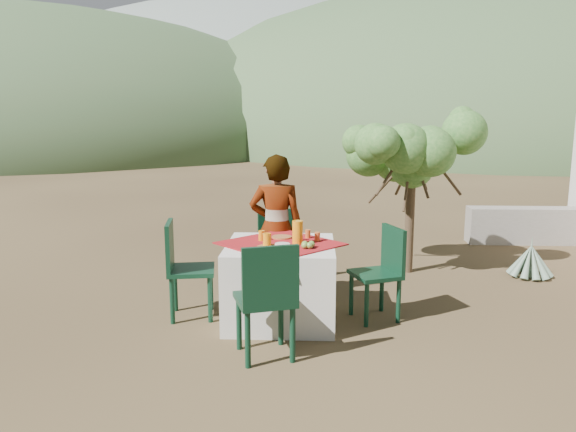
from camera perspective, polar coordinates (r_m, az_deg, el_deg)
The scene contains 24 objects.
ground at distance 5.52m, azimuth 3.31°, elevation -10.55°, with size 160.00×160.00×0.00m, color #322316.
table at distance 5.42m, azimuth -0.78°, elevation -6.69°, with size 1.30×1.30×0.76m.
chair_far at distance 6.40m, azimuth -1.05°, elevation -2.95°, with size 0.52×0.52×0.89m.
chair_near at distance 4.52m, azimuth -2.13°, elevation -8.11°, with size 0.57×0.57×0.98m.
chair_left at distance 5.55m, azimuth -10.66°, elevation -4.88°, with size 0.50×0.50×0.95m.
chair_right at distance 5.51m, azimuth 9.58°, elevation -5.25°, with size 0.54×0.54×0.90m.
person at distance 5.93m, azimuth -1.20°, elevation -1.21°, with size 0.57×0.37×1.56m, color #8C6651.
shrub_tree at distance 7.08m, azimuth 12.87°, elevation 5.58°, with size 1.51×1.48×1.78m.
agave at distance 7.47m, azimuth 23.41°, elevation -4.25°, with size 0.53×0.54×0.57m.
stone_wall at distance 9.47m, azimuth 25.41°, elevation -0.90°, with size 2.60×0.35×0.55m, color gray.
hill_near_left at distance 39.51m, azimuth -24.57°, elevation 6.73°, with size 40.00×40.00×16.00m, color #375731.
hill_near_right at distance 42.94m, azimuth 19.08°, elevation 7.33°, with size 48.00×48.00×20.00m, color #375731.
hill_far_center at distance 57.32m, azimuth -1.36°, elevation 8.57°, with size 60.00×60.00×24.00m, color slate.
plate_far at distance 5.54m, azimuth -0.63°, elevation -2.15°, with size 0.20×0.20×0.01m, color brown.
plate_near at distance 5.12m, azimuth -1.88°, elevation -3.23°, with size 0.25×0.25×0.01m, color brown.
glass_far at distance 5.42m, azimuth -2.71°, elevation -2.00°, with size 0.06×0.06×0.10m, color orange.
glass_near at distance 5.17m, azimuth -2.15°, elevation -2.45°, with size 0.08×0.08×0.13m, color orange.
juice_pitcher at distance 5.27m, azimuth 0.98°, elevation -1.67°, with size 0.10×0.10×0.22m, color orange.
bowl_plate at distance 5.05m, azimuth -0.56°, elevation -3.44°, with size 0.22×0.22×0.01m, color brown.
white_bowl at distance 5.04m, azimuth -0.56°, elevation -3.09°, with size 0.14×0.14×0.05m, color white.
jar_left at distance 5.40m, azimuth 3.00°, elevation -2.10°, with size 0.05×0.05×0.09m, color #C65923.
jar_right at distance 5.53m, azimuth 2.04°, elevation -1.81°, with size 0.05×0.05×0.08m, color #C65923.
napkin_holder at distance 5.41m, azimuth 1.04°, elevation -2.07°, with size 0.07×0.04×0.09m, color white.
fruit_cluster at distance 5.12m, azimuth 2.01°, elevation -2.94°, with size 0.12×0.11×0.06m.
Camera 1 is at (-0.08, -5.15, 1.99)m, focal length 35.00 mm.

